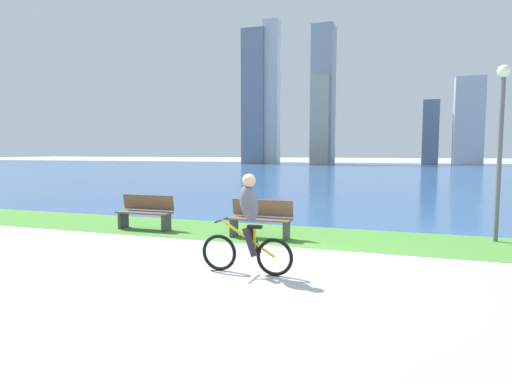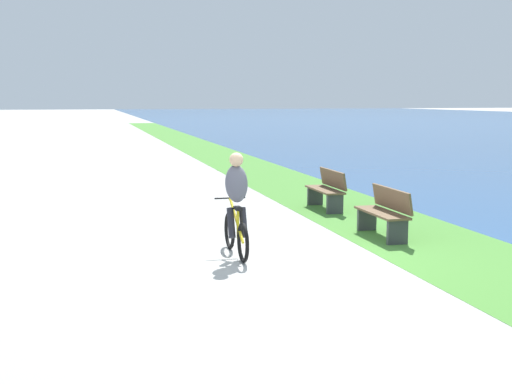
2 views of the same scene
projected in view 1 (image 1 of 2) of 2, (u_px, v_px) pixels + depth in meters
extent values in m
plane|color=#9E9E99|center=(276.00, 268.00, 7.61)|extent=(300.00, 300.00, 0.00)
cube|color=#478433|center=(312.00, 236.00, 10.45)|extent=(120.00, 2.61, 0.01)
cube|color=#2D568C|center=(387.00, 171.00, 45.55)|extent=(300.00, 72.10, 0.00)
torus|color=black|center=(219.00, 253.00, 7.41)|extent=(0.62, 0.06, 0.62)
torus|color=black|center=(275.00, 257.00, 7.09)|extent=(0.62, 0.06, 0.62)
cylinder|color=gold|center=(248.00, 238.00, 7.22)|extent=(0.96, 0.04, 0.60)
cylinder|color=gold|center=(255.00, 242.00, 7.18)|extent=(0.04, 0.04, 0.46)
cube|color=black|center=(255.00, 227.00, 7.16)|extent=(0.24, 0.10, 0.05)
cylinder|color=black|center=(222.00, 220.00, 7.34)|extent=(0.03, 0.52, 0.03)
ellipsoid|color=#595966|center=(249.00, 204.00, 7.15)|extent=(0.40, 0.36, 0.65)
sphere|color=#D8AD84|center=(249.00, 180.00, 7.12)|extent=(0.22, 0.22, 0.22)
cylinder|color=#26262D|center=(250.00, 242.00, 7.10)|extent=(0.27, 0.11, 0.49)
cylinder|color=#26262D|center=(254.00, 240.00, 7.29)|extent=(0.27, 0.11, 0.49)
cube|color=brown|center=(260.00, 219.00, 10.19)|extent=(1.50, 0.45, 0.04)
cube|color=brown|center=(262.00, 208.00, 10.35)|extent=(1.50, 0.11, 0.40)
cube|color=#38383D|center=(286.00, 230.00, 9.99)|extent=(0.08, 0.37, 0.45)
cube|color=#38383D|center=(234.00, 227.00, 10.42)|extent=(0.08, 0.37, 0.45)
cube|color=brown|center=(144.00, 213.00, 11.32)|extent=(1.50, 0.45, 0.04)
cube|color=brown|center=(148.00, 202.00, 11.48)|extent=(1.50, 0.11, 0.40)
cube|color=#38383D|center=(166.00, 222.00, 11.12)|extent=(0.08, 0.37, 0.45)
cube|color=#38383D|center=(123.00, 220.00, 11.55)|extent=(0.08, 0.37, 0.45)
cylinder|color=#595960|center=(499.00, 160.00, 9.68)|extent=(0.10, 0.10, 3.67)
sphere|color=white|center=(504.00, 71.00, 9.50)|extent=(0.28, 0.28, 0.28)
cube|color=slate|center=(254.00, 133.00, 75.83)|extent=(2.13, 4.02, 10.64)
cube|color=slate|center=(255.00, 98.00, 74.66)|extent=(3.93, 3.12, 22.65)
cube|color=#B7B7BC|center=(271.00, 93.00, 73.78)|extent=(2.60, 2.07, 23.98)
cube|color=#ADA899|center=(321.00, 121.00, 72.18)|extent=(2.98, 4.04, 14.36)
cube|color=#8C939E|center=(323.00, 96.00, 72.65)|extent=(3.54, 4.16, 22.70)
cube|color=slate|center=(430.00, 133.00, 70.34)|extent=(2.48, 4.07, 10.23)
cube|color=#B7B7BC|center=(469.00, 121.00, 65.98)|extent=(4.18, 2.78, 13.26)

